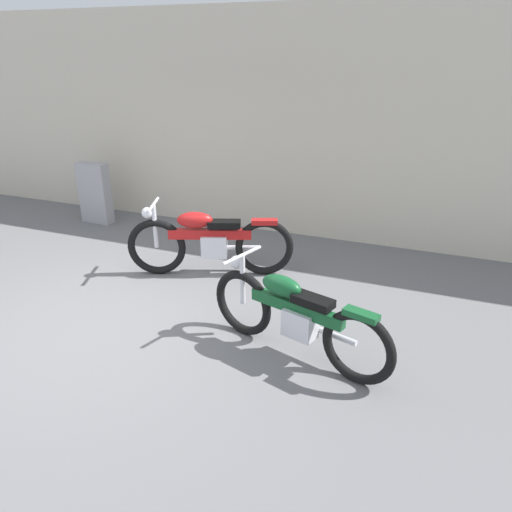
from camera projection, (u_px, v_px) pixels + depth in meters
The scene contains 5 objects.
ground_plane at pixel (101, 327), 5.34m from camera, with size 40.00×40.00×0.00m, color slate.
building_wall at pixel (236, 123), 7.88m from camera, with size 18.00×0.30×3.45m, color beige.
stone_marker at pixel (95, 193), 8.41m from camera, with size 0.58×0.20×1.04m, color #9E9EA3.
motorcycle_green at pixel (295, 315), 4.69m from camera, with size 2.00×0.81×0.92m.
motorcycle_red at pixel (209, 241), 6.43m from camera, with size 2.10×0.99×0.99m.
Camera 1 is at (3.29, -3.66, 2.81)m, focal length 34.08 mm.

